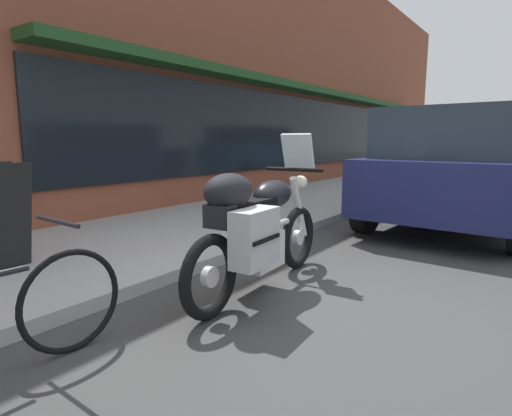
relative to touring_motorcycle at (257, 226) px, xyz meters
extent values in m
plane|color=#393939|center=(0.26, -0.43, -0.61)|extent=(80.00, 80.00, 0.00)
cube|color=brown|center=(8.31, 3.88, 2.69)|extent=(24.10, 0.35, 6.60)
cube|color=black|center=(8.31, 3.68, 0.94)|extent=(16.87, 0.06, 1.80)
cube|color=#1E471E|center=(8.31, 3.46, 2.04)|extent=(16.87, 0.60, 0.16)
cube|color=#A4A4A4|center=(9.26, 2.25, -0.55)|extent=(30.00, 2.91, 0.12)
torus|color=black|center=(0.88, 0.09, -0.28)|extent=(0.66, 0.13, 0.65)
cylinder|color=silver|center=(0.88, 0.09, -0.28)|extent=(0.16, 0.07, 0.16)
torus|color=black|center=(-0.63, -0.01, -0.28)|extent=(0.66, 0.13, 0.65)
cylinder|color=silver|center=(-0.63, -0.01, -0.28)|extent=(0.16, 0.07, 0.16)
cube|color=silver|center=(0.08, 0.04, -0.23)|extent=(0.46, 0.33, 0.32)
cylinder|color=silver|center=(0.13, 0.04, -0.06)|extent=(0.98, 0.12, 0.06)
ellipsoid|color=black|center=(0.33, 0.05, 0.24)|extent=(0.54, 0.31, 0.26)
cube|color=black|center=(-0.09, 0.03, 0.18)|extent=(0.61, 0.28, 0.11)
cube|color=black|center=(-0.42, 0.01, 0.16)|extent=(0.29, 0.24, 0.18)
cylinder|color=silver|center=(0.88, 0.09, 0.04)|extent=(0.35, 0.09, 0.67)
cylinder|color=black|center=(0.76, 0.08, 0.44)|extent=(0.08, 0.62, 0.04)
cube|color=silver|center=(0.84, 0.09, 0.62)|extent=(0.17, 0.33, 0.35)
sphere|color=#EAEACC|center=(0.92, 0.09, 0.30)|extent=(0.14, 0.14, 0.14)
cube|color=#ABABAB|center=(-0.36, -0.23, 0.00)|extent=(0.45, 0.23, 0.44)
cube|color=black|center=(-0.36, -0.34, 0.00)|extent=(0.37, 0.04, 0.03)
ellipsoid|color=black|center=(-0.37, 0.01, 0.34)|extent=(0.50, 0.35, 0.28)
torus|color=black|center=(-1.51, 0.38, -0.27)|extent=(0.67, 0.07, 0.67)
cylinder|color=black|center=(-1.56, 0.38, 0.25)|extent=(0.05, 0.48, 0.03)
cube|color=#191E4C|center=(4.34, -0.92, 0.10)|extent=(4.55, 2.20, 0.76)
cube|color=#232D38|center=(4.08, -0.90, 0.82)|extent=(3.12, 1.88, 0.67)
cube|color=#383838|center=(6.51, -1.05, -0.20)|extent=(0.27, 1.95, 0.24)
cylinder|color=black|center=(5.86, -0.04, -0.28)|extent=(0.67, 0.26, 0.66)
cylinder|color=black|center=(2.93, 0.14, -0.28)|extent=(0.67, 0.26, 0.66)
cube|color=black|center=(-1.15, 2.07, 0.02)|extent=(0.55, 0.21, 1.01)
cube|color=#1E598C|center=(10.90, -0.53, 0.16)|extent=(4.93, 2.15, 0.87)
cube|color=#232D38|center=(10.61, -0.55, 0.91)|extent=(3.38, 1.82, 0.63)
cube|color=#383838|center=(13.25, -0.37, -0.20)|extent=(0.29, 1.83, 0.24)
cylinder|color=black|center=(12.42, 0.49, -0.28)|extent=(0.67, 0.27, 0.66)
cylinder|color=black|center=(9.25, 0.26, -0.28)|extent=(0.67, 0.27, 0.66)
camera|label=1|loc=(-2.89, -2.03, 0.73)|focal=29.47mm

